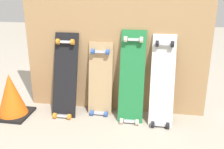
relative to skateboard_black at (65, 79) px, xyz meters
The scene contains 7 objects.
ground_plane 0.58m from the skateboard_black, 11.51° to the left, with size 12.00×12.00×0.00m, color #A89E8E.
plywood_wall_panel 0.75m from the skateboard_black, 19.77° to the left, with size 1.74×0.04×1.86m, color tan.
skateboard_black is the anchor object (origin of this frame).
skateboard_natural 0.34m from the skateboard_black, 10.85° to the left, with size 0.23×0.19×0.76m.
skateboard_green 0.63m from the skateboard_black, ahead, with size 0.23×0.30×0.89m.
skateboard_white 0.91m from the skateboard_black, ahead, with size 0.21×0.32×0.85m.
traffic_cone 0.53m from the skateboard_black, 162.75° to the right, with size 0.32×0.32×0.42m.
Camera 1 is at (0.38, -2.28, 1.18)m, focal length 41.29 mm.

